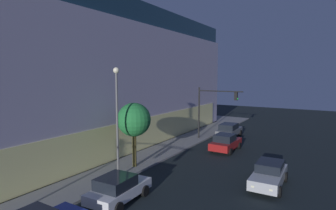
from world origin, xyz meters
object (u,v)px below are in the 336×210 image
at_px(sidewalk_tree, 134,120).
at_px(car_red, 225,142).
at_px(car_white, 118,188).
at_px(modern_building, 66,77).
at_px(car_grey, 229,130).
at_px(car_silver, 269,174).
at_px(street_lamp_sidewalk, 117,109).
at_px(traffic_light_far_corner, 213,104).

xyz_separation_m(sidewalk_tree, car_red, (8.97, -4.54, -3.14)).
bearing_deg(car_red, car_white, 173.59).
height_order(modern_building, car_grey, modern_building).
bearing_deg(car_silver, street_lamp_sidewalk, 114.31).
xyz_separation_m(car_silver, car_grey, (13.28, 7.40, 0.03)).
xyz_separation_m(street_lamp_sidewalk, car_red, (11.45, -4.10, -4.32)).
xyz_separation_m(sidewalk_tree, car_silver, (1.92, -10.17, -3.15)).
bearing_deg(street_lamp_sidewalk, modern_building, 63.06).
distance_m(street_lamp_sidewalk, car_red, 12.90).
height_order(car_silver, car_grey, car_grey).
bearing_deg(car_silver, modern_building, 82.61).
relative_size(traffic_light_far_corner, car_red, 1.37).
bearing_deg(car_silver, car_red, 38.63).
xyz_separation_m(street_lamp_sidewalk, car_white, (-2.81, -2.50, -4.34)).
relative_size(traffic_light_far_corner, car_grey, 1.28).
relative_size(street_lamp_sidewalk, sidewalk_tree, 1.52).
height_order(car_silver, car_red, car_red).
relative_size(traffic_light_far_corner, car_silver, 1.29).
relative_size(car_red, car_grey, 0.93).
xyz_separation_m(sidewalk_tree, car_grey, (15.20, -2.77, -3.12)).
xyz_separation_m(traffic_light_far_corner, car_red, (-3.32, -2.81, -3.42)).
relative_size(street_lamp_sidewalk, car_silver, 1.70).
bearing_deg(modern_building, car_silver, -97.39).
xyz_separation_m(car_silver, car_red, (7.05, 5.63, 0.01)).
xyz_separation_m(car_white, car_grey, (20.48, 0.16, 0.04)).
bearing_deg(modern_building, street_lamp_sidewalk, -116.94).
bearing_deg(car_grey, car_silver, -150.88).
bearing_deg(modern_building, car_red, -78.56).
relative_size(car_silver, car_red, 1.07).
distance_m(car_red, car_grey, 6.47).
height_order(modern_building, sidewalk_tree, modern_building).
height_order(traffic_light_far_corner, street_lamp_sidewalk, street_lamp_sidewalk).
xyz_separation_m(car_white, car_silver, (7.20, -7.24, 0.01)).
bearing_deg(sidewalk_tree, car_red, -26.82).
distance_m(traffic_light_far_corner, car_silver, 13.81).
xyz_separation_m(traffic_light_far_corner, sidewalk_tree, (-12.29, 1.73, -0.28)).
distance_m(traffic_light_far_corner, street_lamp_sidewalk, 14.85).
relative_size(car_white, car_silver, 0.91).
bearing_deg(car_red, modern_building, 101.44).
relative_size(traffic_light_far_corner, street_lamp_sidewalk, 0.76).
distance_m(traffic_light_far_corner, car_grey, 4.59).
height_order(street_lamp_sidewalk, car_silver, street_lamp_sidewalk).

